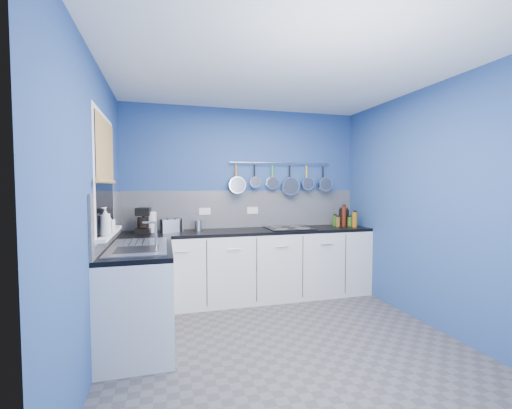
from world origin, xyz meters
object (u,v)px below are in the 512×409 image
paper_towel (152,222)px  coffee_maker (143,221)px  toaster (171,226)px  soap_bottle_b (109,223)px  hob (289,228)px  soap_bottle_a (105,222)px  canister (198,225)px

paper_towel → coffee_maker: size_ratio=0.82×
paper_towel → toaster: size_ratio=1.01×
soap_bottle_b → coffee_maker: 1.06m
paper_towel → hob: bearing=-3.3°
soap_bottle_a → canister: bearing=56.3°
canister → soap_bottle_b: bearing=-128.1°
canister → paper_towel: bearing=-178.1°
toaster → hob: size_ratio=0.42×
hob → soap_bottle_b: bearing=-154.0°
soap_bottle_b → hob: size_ratio=0.30×
soap_bottle_a → canister: (0.87, 1.31, -0.20)m
soap_bottle_a → canister: soap_bottle_a is taller
toaster → hob: bearing=-19.7°
soap_bottle_b → paper_towel: (0.32, 1.10, -0.11)m
soap_bottle_a → soap_bottle_b: size_ratio=1.39×
soap_bottle_a → toaster: 1.38m
hob → soap_bottle_a: bearing=-149.8°
coffee_maker → hob: bearing=6.2°
canister → hob: 1.18m
toaster → canister: toaster is taller
paper_towel → toaster: paper_towel is taller
soap_bottle_b → toaster: soap_bottle_b is taller
coffee_maker → hob: coffee_maker is taller
soap_bottle_b → paper_towel: 1.15m
coffee_maker → toaster: coffee_maker is taller
soap_bottle_b → coffee_maker: soap_bottle_b is taller
coffee_maker → toaster: 0.33m
soap_bottle_b → soap_bottle_a: bearing=-90.0°
paper_towel → toaster: (0.23, -0.04, -0.05)m
soap_bottle_a → canister: 1.59m
paper_towel → coffee_maker: bearing=-144.3°
toaster → canister: 0.34m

